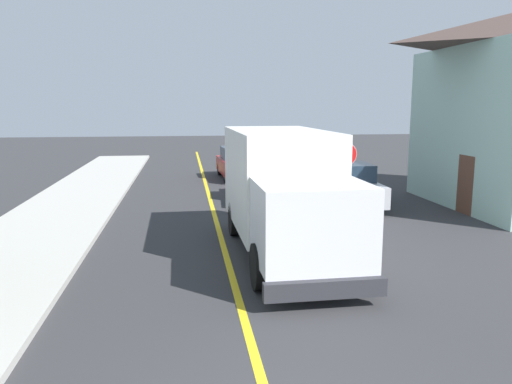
{
  "coord_description": "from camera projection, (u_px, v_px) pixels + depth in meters",
  "views": [
    {
      "loc": [
        -1.01,
        -3.86,
        3.86
      ],
      "look_at": [
        1.0,
        10.09,
        1.4
      ],
      "focal_mm": 35.03,
      "sensor_mm": 36.0,
      "label": 1
    }
  ],
  "objects": [
    {
      "name": "box_truck",
      "position": [
        283.0,
        187.0,
        12.96
      ],
      "size": [
        2.51,
        7.22,
        3.2
      ],
      "color": "silver",
      "rests_on": "ground"
    },
    {
      "name": "centre_line_yellow",
      "position": [
        222.0,
        241.0,
        14.32
      ],
      "size": [
        0.16,
        56.0,
        0.01
      ],
      "primitive_type": "cube",
      "color": "gold",
      "rests_on": "ground"
    },
    {
      "name": "stop_sign",
      "position": [
        345.0,
        166.0,
        16.56
      ],
      "size": [
        0.8,
        0.1,
        2.65
      ],
      "color": "gray",
      "rests_on": "ground"
    },
    {
      "name": "parked_car_near",
      "position": [
        263.0,
        181.0,
        20.51
      ],
      "size": [
        2.0,
        4.48,
        1.67
      ],
      "color": "#B7B7BC",
      "rests_on": "ground"
    },
    {
      "name": "parked_car_mid",
      "position": [
        237.0,
        163.0,
        26.57
      ],
      "size": [
        2.0,
        4.48,
        1.67
      ],
      "color": "maroon",
      "rests_on": "ground"
    },
    {
      "name": "parked_van_across",
      "position": [
        348.0,
        186.0,
        19.22
      ],
      "size": [
        1.96,
        4.46,
        1.67
      ],
      "color": "#B7B7BC",
      "rests_on": "ground"
    }
  ]
}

